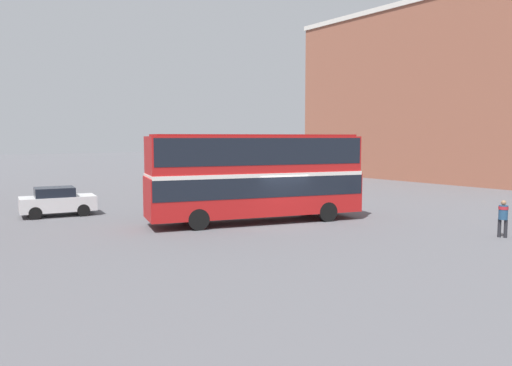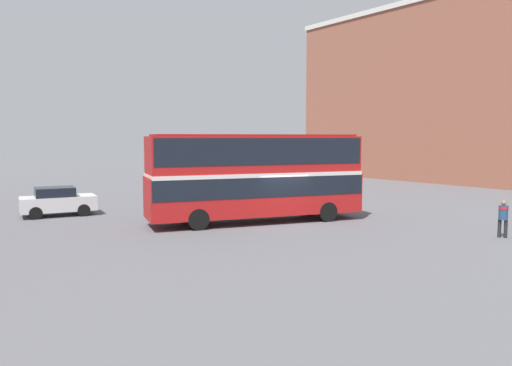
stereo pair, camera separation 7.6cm
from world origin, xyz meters
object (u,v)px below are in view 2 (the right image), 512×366
at_px(double_decker_bus, 256,172).
at_px(pedestrian_foreground, 503,215).
at_px(parked_car_kerb_far, 274,183).
at_px(parked_car_kerb_near, 58,201).

height_order(double_decker_bus, pedestrian_foreground, double_decker_bus).
xyz_separation_m(double_decker_bus, parked_car_kerb_far, (8.96, 9.96, -1.80)).
relative_size(double_decker_bus, parked_car_kerb_far, 2.37).
bearing_deg(double_decker_bus, pedestrian_foreground, -40.87).
bearing_deg(pedestrian_foreground, double_decker_bus, -77.96).
xyz_separation_m(parked_car_kerb_near, parked_car_kerb_far, (16.67, 1.70, -0.03)).
distance_m(pedestrian_foreground, parked_car_kerb_near, 22.70).
height_order(double_decker_bus, parked_car_kerb_near, double_decker_bus).
bearing_deg(double_decker_bus, parked_car_kerb_near, 148.39).
bearing_deg(pedestrian_foreground, parked_car_kerb_far, -119.26).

